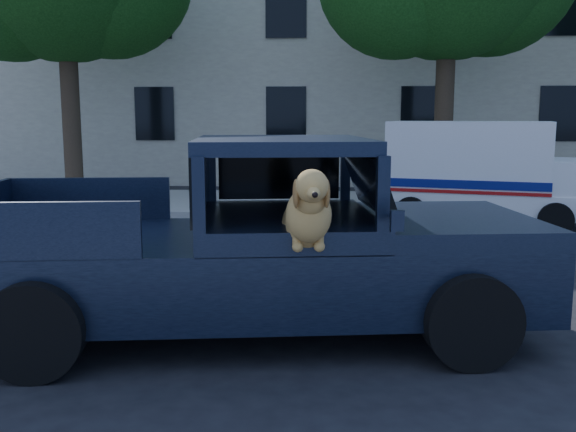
{
  "coord_description": "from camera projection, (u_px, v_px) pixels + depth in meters",
  "views": [
    {
      "loc": [
        2.37,
        -5.87,
        2.14
      ],
      "look_at": [
        1.98,
        -0.15,
        1.24
      ],
      "focal_mm": 40.0,
      "sensor_mm": 36.0,
      "label": 1
    }
  ],
  "objects": [
    {
      "name": "ground",
      "position": [
        87.0,
        336.0,
        6.28
      ],
      "size": [
        120.0,
        120.0,
        0.0
      ],
      "primitive_type": "plane",
      "color": "black",
      "rests_on": "ground"
    },
    {
      "name": "lane_stripes",
      "position": [
        305.0,
        261.0,
        9.5
      ],
      "size": [
        21.6,
        0.14,
        0.01
      ],
      "primitive_type": null,
      "color": "silver",
      "rests_on": "ground"
    },
    {
      "name": "far_sidewalk",
      "position": [
        232.0,
        203.0,
        15.34
      ],
      "size": [
        60.0,
        4.0,
        0.15
      ],
      "primitive_type": "cube",
      "color": "gray",
      "rests_on": "ground"
    },
    {
      "name": "pickup_truck",
      "position": [
        246.0,
        269.0,
        6.28
      ],
      "size": [
        5.63,
        3.0,
        1.93
      ],
      "rotation": [
        0.0,
        0.0,
        0.14
      ],
      "color": "black",
      "rests_on": "ground"
    },
    {
      "name": "mail_truck",
      "position": [
        481.0,
        180.0,
        12.52
      ],
      "size": [
        4.03,
        2.69,
        2.03
      ],
      "rotation": [
        0.0,
        0.0,
        -0.27
      ],
      "color": "silver",
      "rests_on": "ground"
    },
    {
      "name": "building_main",
      "position": [
        351.0,
        45.0,
        21.65
      ],
      "size": [
        26.0,
        6.0,
        9.0
      ],
      "primitive_type": "cube",
      "color": "beige",
      "rests_on": "ground"
    }
  ]
}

